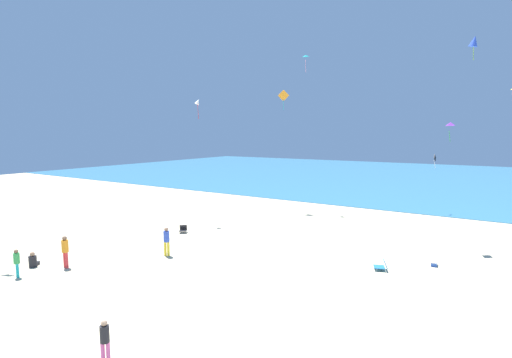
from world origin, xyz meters
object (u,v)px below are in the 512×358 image
Objects in this scene: cooler_box at (434,263)px; kite_black at (435,158)px; beach_chair_far_right at (183,229)px; person_1 at (33,261)px; kite_purple at (450,124)px; kite_teal at (306,56)px; person_0 at (65,250)px; person_5 at (105,339)px; kite_blue at (474,41)px; beach_chair_far_left at (382,265)px; kite_white at (198,102)px; person_2 at (17,261)px; kite_orange at (283,96)px; person_3 at (167,239)px.

kite_black is at bearing 98.06° from cooler_box.
person_1 reaches higher than beach_chair_far_right.
kite_purple is (-0.03, 4.20, 7.40)m from cooler_box.
kite_black is 14.52m from kite_teal.
kite_purple is (16.11, 14.84, 6.54)m from person_0.
kite_blue reaches higher than person_5.
kite_white reaches higher than beach_chair_far_left.
person_2 reaches higher than person_1.
person_2 is (-14.69, -10.49, 0.56)m from beach_chair_far_left.
kite_teal is at bearing 173.68° from person_0.
kite_blue reaches higher than kite_purple.
kite_orange is 1.44× the size of kite_black.
person_2 is 0.77× the size of kite_orange.
person_2 is at bearing -16.14° from person_0.
person_1 is 0.51× the size of kite_teal.
person_0 is at bearing 24.25° from person_5.
person_0 reaches higher than person_5.
cooler_box is at bearing -89.60° from kite_purple.
kite_blue is at bearing -69.35° from kite_black.
person_5 is 1.19× the size of kite_purple.
beach_chair_far_right is at bearing -172.45° from cooler_box.
kite_black reaches higher than cooler_box.
kite_teal is (5.13, 22.08, 13.56)m from person_1.
person_1 is 6.87m from person_3.
kite_purple reaches higher than person_1.
person_0 is at bearing -146.61° from cooler_box.
cooler_box is at bearing 126.47° from person_0.
beach_chair_far_right is at bearing -150.44° from kite_blue.
kite_blue is at bearing -7.66° from kite_orange.
beach_chair_far_left is 18.24m from kite_white.
kite_orange is at bearing 146.57° from cooler_box.
kite_orange is 1.10× the size of kite_white.
beach_chair_far_right is 0.42× the size of kite_orange.
person_3 is 1.32× the size of kite_black.
beach_chair_far_right reaches higher than cooler_box.
kite_purple is at bearing 135.74° from person_0.
kite_blue reaches higher than kite_black.
person_1 is 0.52× the size of kite_blue.
kite_blue reaches higher than person_1.
kite_blue is (16.67, 9.45, 12.58)m from beach_chair_far_right.
person_1 is at bearing -99.77° from kite_orange.
beach_chair_far_left is 0.65× the size of kite_black.
kite_purple is (14.14, -5.15, -2.82)m from kite_orange.
person_0 is 14.86m from kite_white.
person_2 is at bearing -96.95° from kite_orange.
kite_orange is (-14.17, 9.35, 10.22)m from cooler_box.
person_3 is 1.18× the size of person_5.
kite_orange is at bearing 67.03° from kite_white.
kite_teal reaches higher than kite_white.
kite_teal is at bearing 166.26° from kite_blue.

